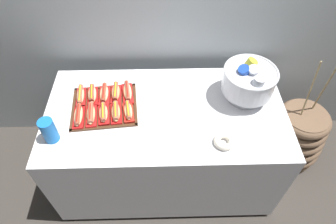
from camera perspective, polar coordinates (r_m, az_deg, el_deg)
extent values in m
plane|color=#38332D|center=(2.46, -0.36, -11.57)|extent=(10.00, 10.00, 0.00)
cube|color=silver|center=(2.12, -0.41, -6.24)|extent=(1.52, 0.79, 0.73)
cylinder|color=black|center=(2.40, -16.80, -17.34)|extent=(0.05, 0.05, 0.04)
cylinder|color=black|center=(2.41, 16.28, -16.64)|extent=(0.05, 0.05, 0.04)
cylinder|color=black|center=(2.68, -14.74, -5.81)|extent=(0.05, 0.05, 0.04)
cylinder|color=black|center=(2.68, 13.68, -5.25)|extent=(0.05, 0.05, 0.04)
cylinder|color=brown|center=(2.55, 23.67, -4.23)|extent=(0.33, 0.33, 0.51)
torus|color=brown|center=(2.72, 22.28, -6.93)|extent=(0.44, 0.44, 0.08)
torus|color=brown|center=(2.65, 22.82, -5.89)|extent=(0.46, 0.46, 0.08)
torus|color=brown|center=(2.59, 23.38, -4.80)|extent=(0.45, 0.45, 0.08)
torus|color=brown|center=(2.52, 23.97, -3.64)|extent=(0.43, 0.43, 0.08)
torus|color=brown|center=(2.46, 24.58, -2.43)|extent=(0.41, 0.41, 0.08)
torus|color=brown|center=(2.40, 25.23, -1.16)|extent=(0.38, 0.38, 0.08)
cylinder|color=#937F56|center=(2.26, 28.30, 4.10)|extent=(0.05, 0.07, 0.47)
cylinder|color=#937F56|center=(2.22, 26.13, 3.94)|extent=(0.02, 0.08, 0.44)
cube|color=#472B19|center=(1.89, -12.30, 1.04)|extent=(0.44, 0.40, 0.01)
cube|color=#472B19|center=(1.77, -12.48, -2.94)|extent=(0.40, 0.05, 0.01)
cube|color=#472B19|center=(2.00, -12.21, 4.83)|extent=(0.40, 0.05, 0.01)
cube|color=#472B19|center=(1.92, -18.08, 0.65)|extent=(0.05, 0.36, 0.01)
cube|color=#472B19|center=(1.87, -6.43, 1.72)|extent=(0.05, 0.36, 0.01)
cube|color=#B21414|center=(1.85, -17.02, -1.01)|extent=(0.08, 0.19, 0.02)
ellipsoid|color=#E0BC7F|center=(1.84, -17.15, -0.63)|extent=(0.06, 0.17, 0.04)
cylinder|color=brown|center=(1.83, -17.23, -0.41)|extent=(0.04, 0.17, 0.03)
cylinder|color=red|center=(1.82, -17.32, -0.15)|extent=(0.02, 0.14, 0.01)
cube|color=red|center=(1.84, -14.74, -0.81)|extent=(0.08, 0.18, 0.02)
ellipsoid|color=#E0BC7F|center=(1.82, -14.87, -0.39)|extent=(0.07, 0.17, 0.04)
cylinder|color=#A8563D|center=(1.81, -14.94, -0.16)|extent=(0.05, 0.15, 0.03)
cylinder|color=red|center=(1.80, -15.03, 0.16)|extent=(0.02, 0.13, 0.01)
cube|color=red|center=(1.82, -12.43, -0.61)|extent=(0.08, 0.16, 0.02)
ellipsoid|color=#E0BC7F|center=(1.81, -12.54, -0.20)|extent=(0.07, 0.15, 0.04)
cylinder|color=#9E4C38|center=(1.80, -12.60, 0.03)|extent=(0.05, 0.14, 0.03)
cylinder|color=yellow|center=(1.79, -12.67, 0.31)|extent=(0.02, 0.12, 0.01)
cube|color=#B21414|center=(1.81, -10.10, -0.41)|extent=(0.08, 0.17, 0.02)
ellipsoid|color=tan|center=(1.80, -10.18, 0.01)|extent=(0.07, 0.16, 0.04)
cylinder|color=#A8563D|center=(1.79, -10.23, 0.25)|extent=(0.05, 0.14, 0.03)
cylinder|color=yellow|center=(1.78, -10.29, 0.56)|extent=(0.02, 0.12, 0.01)
cube|color=red|center=(1.81, -7.74, -0.20)|extent=(0.08, 0.16, 0.02)
ellipsoid|color=#E0BC7F|center=(1.79, -7.81, 0.23)|extent=(0.07, 0.15, 0.04)
cylinder|color=#A8563D|center=(1.78, -7.84, 0.46)|extent=(0.05, 0.14, 0.03)
cylinder|color=yellow|center=(1.78, -7.88, 0.71)|extent=(0.03, 0.12, 0.01)
cube|color=red|center=(1.96, -16.64, 2.68)|extent=(0.08, 0.17, 0.02)
ellipsoid|color=beige|center=(1.94, -16.78, 3.11)|extent=(0.06, 0.16, 0.04)
cylinder|color=#A8563D|center=(1.94, -16.85, 3.35)|extent=(0.05, 0.16, 0.03)
cylinder|color=yellow|center=(1.93, -16.93, 3.61)|extent=(0.02, 0.14, 0.01)
cube|color=#B21414|center=(1.95, -14.49, 2.90)|extent=(0.09, 0.17, 0.02)
ellipsoid|color=beige|center=(1.93, -14.62, 3.38)|extent=(0.07, 0.16, 0.04)
cylinder|color=brown|center=(1.92, -14.69, 3.65)|extent=(0.05, 0.14, 0.03)
cylinder|color=yellow|center=(1.91, -14.77, 3.92)|extent=(0.02, 0.12, 0.01)
cube|color=red|center=(1.93, -12.30, 3.11)|extent=(0.08, 0.17, 0.02)
ellipsoid|color=beige|center=(1.92, -12.40, 3.54)|extent=(0.06, 0.16, 0.04)
cylinder|color=brown|center=(1.91, -12.46, 3.77)|extent=(0.04, 0.16, 0.03)
cylinder|color=red|center=(1.90, -12.52, 4.04)|extent=(0.02, 0.13, 0.01)
cube|color=red|center=(1.93, -10.10, 3.32)|extent=(0.07, 0.16, 0.02)
ellipsoid|color=tan|center=(1.91, -10.19, 3.82)|extent=(0.06, 0.15, 0.04)
cylinder|color=#9E4C38|center=(1.90, -10.25, 4.10)|extent=(0.03, 0.15, 0.03)
cylinder|color=yellow|center=(1.89, -10.30, 4.37)|extent=(0.01, 0.13, 0.01)
cube|color=red|center=(1.92, -7.88, 3.53)|extent=(0.09, 0.19, 0.02)
ellipsoid|color=#E0BC7F|center=(1.91, -7.94, 3.96)|extent=(0.08, 0.17, 0.04)
cylinder|color=#9E4C38|center=(1.90, -7.98, 4.20)|extent=(0.05, 0.17, 0.03)
cylinder|color=red|center=(1.89, -8.02, 4.47)|extent=(0.03, 0.14, 0.01)
cylinder|color=silver|center=(1.96, 14.69, 2.96)|extent=(0.22, 0.22, 0.02)
cone|color=silver|center=(1.93, 14.91, 3.74)|extent=(0.08, 0.08, 0.06)
cylinder|color=silver|center=(1.86, 15.53, 5.95)|extent=(0.32, 0.32, 0.15)
torus|color=silver|center=(1.82, 16.00, 7.62)|extent=(0.33, 0.33, 0.02)
cylinder|color=#B7BCC6|center=(1.84, 16.16, 7.11)|extent=(0.10, 0.12, 0.14)
cylinder|color=yellow|center=(1.88, 15.31, 8.39)|extent=(0.14, 0.09, 0.15)
cylinder|color=#1E47B2|center=(1.82, 14.79, 7.15)|extent=(0.11, 0.10, 0.15)
cylinder|color=#B7BCC6|center=(1.76, 16.98, 4.70)|extent=(0.08, 0.08, 0.13)
cylinder|color=blue|center=(1.78, -22.10, -3.79)|extent=(0.08, 0.08, 0.11)
cylinder|color=blue|center=(1.76, -22.29, -3.38)|extent=(0.08, 0.08, 0.11)
cylinder|color=blue|center=(1.75, -22.49, -2.97)|extent=(0.08, 0.08, 0.11)
torus|color=silver|center=(1.69, 10.95, -5.67)|extent=(0.12, 0.12, 0.04)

